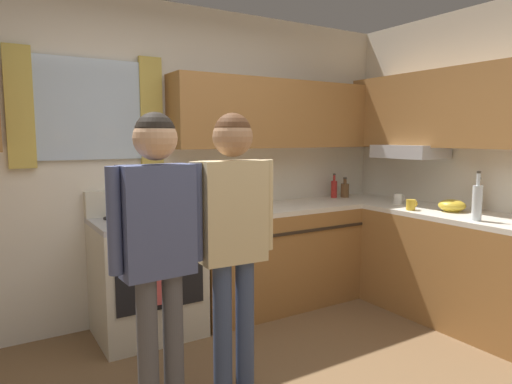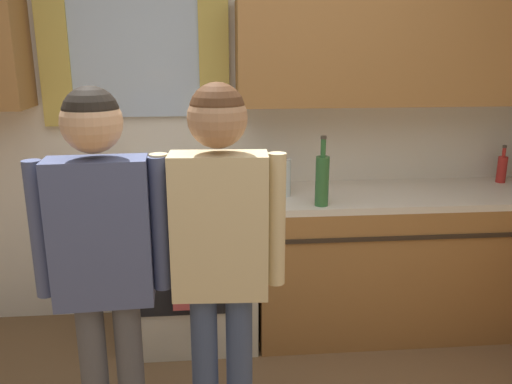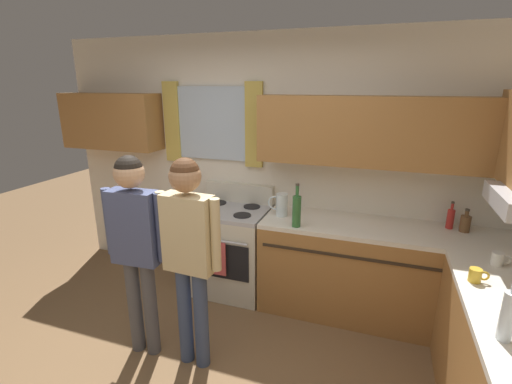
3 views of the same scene
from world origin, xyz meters
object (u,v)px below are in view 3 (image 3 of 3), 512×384
object	(u,v)px
stove_oven	(231,248)
water_pitcher	(281,205)
bottle_tall_clear	(508,315)
mug_mustard_yellow	(476,275)
mug_ceramic_white	(498,259)
adult_left	(135,235)
bottle_wine_green	(297,210)
bottle_sauce_red	(450,218)
adult_in_plaid	(189,241)
bottle_squat_brown	(465,223)

from	to	relation	value
stove_oven	water_pitcher	size ratio (longest dim) A/B	5.00
stove_oven	bottle_tall_clear	distance (m)	2.53
mug_mustard_yellow	mug_ceramic_white	bearing A→B (deg)	57.27
bottle_tall_clear	water_pitcher	distance (m)	2.03
mug_mustard_yellow	adult_left	size ratio (longest dim) A/B	0.07
mug_ceramic_white	adult_left	bearing A→B (deg)	-165.81
bottle_tall_clear	stove_oven	bearing A→B (deg)	146.64
bottle_wine_green	mug_ceramic_white	bearing A→B (deg)	-9.10
adult_left	water_pitcher	bearing A→B (deg)	52.99
stove_oven	bottle_tall_clear	size ratio (longest dim) A/B	3.00
stove_oven	bottle_tall_clear	xyz separation A→B (m)	(2.06, -1.35, 0.57)
bottle_sauce_red	mug_mustard_yellow	xyz separation A→B (m)	(0.02, -0.94, -0.05)
mug_ceramic_white	adult_in_plaid	bearing A→B (deg)	-163.34
bottle_sauce_red	bottle_squat_brown	size ratio (longest dim) A/B	1.20
bottle_squat_brown	adult_in_plaid	world-z (taller)	adult_in_plaid
bottle_sauce_red	bottle_tall_clear	bearing A→B (deg)	-88.63
water_pitcher	adult_in_plaid	world-z (taller)	adult_in_plaid
bottle_squat_brown	adult_left	distance (m)	2.72
bottle_squat_brown	mug_ceramic_white	size ratio (longest dim) A/B	1.63
mug_ceramic_white	bottle_wine_green	bearing A→B (deg)	170.90
bottle_tall_clear	bottle_wine_green	world-z (taller)	bottle_wine_green
stove_oven	water_pitcher	world-z (taller)	water_pitcher
bottle_sauce_red	bottle_wine_green	bearing A→B (deg)	-162.51
stove_oven	bottle_sauce_red	distance (m)	2.09
stove_oven	mug_ceramic_white	xyz separation A→B (m)	(2.24, -0.47, 0.48)
bottle_wine_green	mug_mustard_yellow	distance (m)	1.41
bottle_squat_brown	mug_ceramic_white	world-z (taller)	bottle_squat_brown
stove_oven	bottle_squat_brown	distance (m)	2.19
bottle_tall_clear	bottle_wine_green	size ratio (longest dim) A/B	0.93
bottle_wine_green	mug_mustard_yellow	xyz separation A→B (m)	(1.30, -0.54, -0.11)
mug_mustard_yellow	adult_left	distance (m)	2.36
bottle_tall_clear	bottle_wine_green	bearing A→B (deg)	139.58
stove_oven	bottle_sauce_red	world-z (taller)	bottle_sauce_red
bottle_squat_brown	bottle_wine_green	bearing A→B (deg)	-165.35
bottle_tall_clear	bottle_sauce_red	bearing A→B (deg)	91.37
bottle_squat_brown	bottle_tall_clear	bearing A→B (deg)	-92.86
stove_oven	mug_ceramic_white	distance (m)	2.34
stove_oven	bottle_wine_green	world-z (taller)	bottle_wine_green
bottle_sauce_red	adult_in_plaid	world-z (taller)	adult_in_plaid
water_pitcher	adult_left	xyz separation A→B (m)	(-0.83, -1.10, 0.02)
stove_oven	adult_left	distance (m)	1.28
water_pitcher	adult_in_plaid	xyz separation A→B (m)	(-0.38, -1.09, 0.02)
bottle_tall_clear	adult_left	bearing A→B (deg)	174.14
bottle_tall_clear	mug_ceramic_white	xyz separation A→B (m)	(0.18, 0.88, -0.09)
bottle_sauce_red	adult_left	size ratio (longest dim) A/B	0.15
bottle_squat_brown	mug_mustard_yellow	size ratio (longest dim) A/B	1.71
stove_oven	adult_left	bearing A→B (deg)	-104.67
bottle_squat_brown	water_pitcher	distance (m)	1.60
mug_mustard_yellow	bottle_wine_green	bearing A→B (deg)	157.38
bottle_tall_clear	water_pitcher	bearing A→B (deg)	138.51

